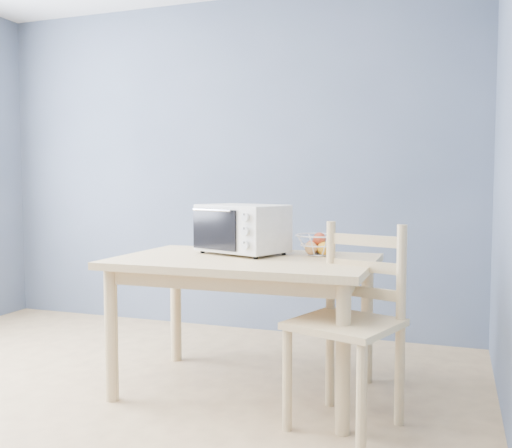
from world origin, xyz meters
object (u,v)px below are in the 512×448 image
(toaster_oven, at_px, (240,228))
(dining_chair, at_px, (349,327))
(dining_table, at_px, (245,276))
(fruit_basket, at_px, (318,244))

(toaster_oven, bearing_deg, dining_chair, -9.05)
(dining_table, distance_m, toaster_oven, 0.31)
(dining_table, bearing_deg, fruit_basket, 32.49)
(toaster_oven, height_order, fruit_basket, toaster_oven)
(toaster_oven, relative_size, fruit_basket, 2.01)
(toaster_oven, xyz_separation_m, fruit_basket, (0.45, 0.06, -0.09))
(dining_table, relative_size, dining_chair, 1.45)
(toaster_oven, height_order, dining_chair, toaster_oven)
(dining_table, relative_size, fruit_basket, 4.92)
(fruit_basket, xyz_separation_m, dining_chair, (0.27, -0.48, -0.34))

